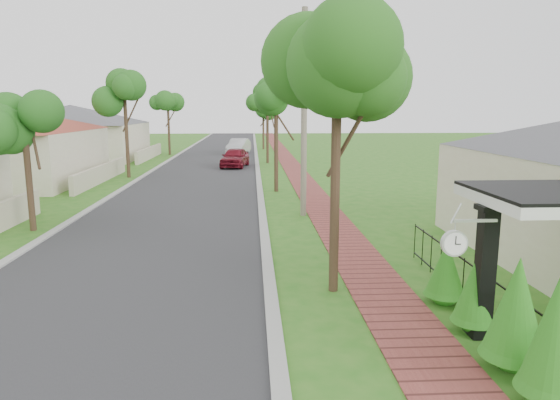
# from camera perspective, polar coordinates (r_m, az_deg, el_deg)

# --- Properties ---
(ground) EXTENTS (160.00, 160.00, 0.00)m
(ground) POSITION_cam_1_polar(r_m,az_deg,el_deg) (10.51, -4.45, -13.37)
(ground) COLOR #296A19
(ground) RESTS_ON ground
(road) EXTENTS (7.00, 120.00, 0.02)m
(road) POSITION_cam_1_polar(r_m,az_deg,el_deg) (30.10, -9.41, 2.13)
(road) COLOR #28282B
(road) RESTS_ON ground
(kerb_right) EXTENTS (0.30, 120.00, 0.10)m
(kerb_right) POSITION_cam_1_polar(r_m,az_deg,el_deg) (29.93, -2.44, 2.21)
(kerb_right) COLOR #9E9E99
(kerb_right) RESTS_ON ground
(kerb_left) EXTENTS (0.30, 120.00, 0.10)m
(kerb_left) POSITION_cam_1_polar(r_m,az_deg,el_deg) (30.71, -16.20, 2.02)
(kerb_left) COLOR #9E9E99
(kerb_left) RESTS_ON ground
(sidewalk) EXTENTS (1.50, 120.00, 0.03)m
(sidewalk) POSITION_cam_1_polar(r_m,az_deg,el_deg) (30.08, 2.52, 2.25)
(sidewalk) COLOR brown
(sidewalk) RESTS_ON ground
(porch_post) EXTENTS (0.48, 0.48, 2.52)m
(porch_post) POSITION_cam_1_polar(r_m,az_deg,el_deg) (10.13, 22.32, -8.30)
(porch_post) COLOR black
(porch_post) RESTS_ON ground
(picket_fence) EXTENTS (0.03, 8.02, 1.00)m
(picket_fence) POSITION_cam_1_polar(r_m,az_deg,el_deg) (11.31, 21.56, -9.45)
(picket_fence) COLOR black
(picket_fence) RESTS_ON ground
(street_trees) EXTENTS (10.70, 37.65, 5.89)m
(street_trees) POSITION_cam_1_polar(r_m,az_deg,el_deg) (36.61, -8.28, 10.72)
(street_trees) COLOR #382619
(street_trees) RESTS_ON ground
(hedge_row) EXTENTS (0.93, 4.76, 2.08)m
(hedge_row) POSITION_cam_1_polar(r_m,az_deg,el_deg) (9.48, 23.78, -11.17)
(hedge_row) COLOR #165D12
(hedge_row) RESTS_ON ground
(far_house_grey) EXTENTS (15.56, 15.56, 4.60)m
(far_house_grey) POSITION_cam_1_polar(r_m,az_deg,el_deg) (46.24, -22.64, 7.21)
(far_house_grey) COLOR beige
(far_house_grey) RESTS_ON ground
(parked_car_red) EXTENTS (2.33, 4.39, 1.42)m
(parked_car_red) POSITION_cam_1_polar(r_m,az_deg,el_deg) (37.06, -5.17, 4.85)
(parked_car_red) COLOR maroon
(parked_car_red) RESTS_ON ground
(parked_car_white) EXTENTS (2.36, 4.60, 1.44)m
(parked_car_white) POSITION_cam_1_polar(r_m,az_deg,el_deg) (47.85, -4.75, 6.10)
(parked_car_white) COLOR silver
(parked_car_white) RESTS_ON ground
(near_tree) EXTENTS (2.28, 2.28, 5.85)m
(near_tree) POSITION_cam_1_polar(r_m,az_deg,el_deg) (11.29, 6.54, 12.52)
(near_tree) COLOR #382619
(near_tree) RESTS_ON ground
(utility_pole) EXTENTS (1.20, 0.24, 8.01)m
(utility_pole) POSITION_cam_1_polar(r_m,az_deg,el_deg) (19.73, 2.77, 9.87)
(utility_pole) COLOR gray
(utility_pole) RESTS_ON ground
(station_clock) EXTENTS (0.97, 0.13, 0.66)m
(station_clock) POSITION_cam_1_polar(r_m,az_deg,el_deg) (9.24, 19.44, -4.50)
(station_clock) COLOR silver
(station_clock) RESTS_ON ground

